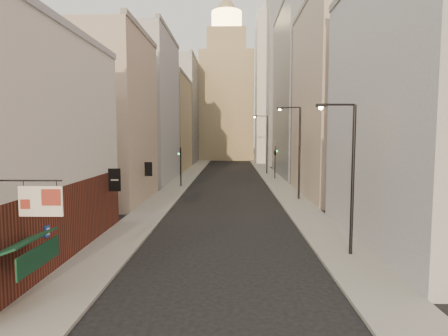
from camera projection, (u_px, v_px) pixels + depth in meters
sidewalk_left at (192, 172)px, 65.58m from camera, size 3.00×140.00×0.15m
sidewalk_right at (267, 172)px, 65.32m from camera, size 3.00×140.00×0.15m
near_building_left at (12, 145)px, 19.34m from camera, size 8.30×23.04×12.30m
left_bldg_beige at (104, 120)px, 36.12m from camera, size 8.00×12.00×16.00m
left_bldg_grey at (143, 110)px, 51.88m from camera, size 8.00×16.00×20.00m
left_bldg_tan at (166, 125)px, 69.94m from camera, size 8.00×18.00×17.00m
left_bldg_wingrid at (180, 112)px, 89.55m from camera, size 8.00×20.00×24.00m
right_bldg_grey at (432, 110)px, 21.69m from camera, size 8.00×16.00×16.00m
right_bldg_beige at (342, 102)px, 39.44m from camera, size 8.00×16.00×20.00m
right_bldg_wingrid at (305, 94)px, 59.10m from camera, size 8.00×20.00×26.00m
highrise at (309, 52)px, 85.75m from camera, size 21.00×23.00×51.20m
clock_tower at (227, 94)px, 100.78m from camera, size 14.00×14.00×44.90m
white_tower at (273, 83)px, 86.53m from camera, size 8.00×8.00×41.50m
streetlamp_near at (349, 171)px, 19.73m from camera, size 2.14×0.33×8.16m
streetlamp_mid at (297, 147)px, 37.13m from camera, size 2.33×1.05×9.33m
streetlamp_far at (266, 141)px, 61.80m from camera, size 2.53×0.62×9.72m
traffic_light_left at (181, 159)px, 46.55m from camera, size 0.55×0.43×5.00m
traffic_light_right at (275, 153)px, 54.83m from camera, size 0.63×0.60×5.00m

